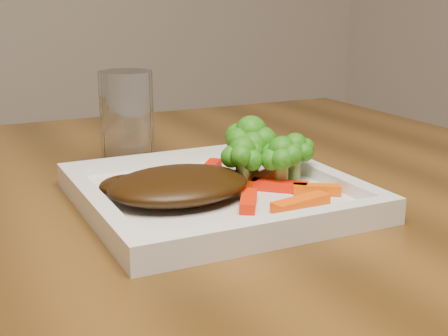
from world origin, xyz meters
name	(u,v)px	position (x,y,z in m)	size (l,w,h in m)	color
plate	(215,198)	(0.42, 0.11, 0.76)	(0.27, 0.27, 0.01)	silver
steak	(179,185)	(0.37, 0.11, 0.78)	(0.14, 0.11, 0.03)	black
broccoli_0	(251,148)	(0.47, 0.14, 0.80)	(0.07, 0.07, 0.07)	#265C0F
broccoli_1	(295,151)	(0.51, 0.11, 0.79)	(0.05, 0.05, 0.06)	#387513
broccoli_2	(281,161)	(0.48, 0.09, 0.79)	(0.05, 0.05, 0.06)	#1A7613
broccoli_3	(243,160)	(0.45, 0.11, 0.79)	(0.05, 0.05, 0.06)	#276811
carrot_0	(301,203)	(0.47, 0.03, 0.77)	(0.06, 0.02, 0.01)	#F95004
carrot_1	(317,189)	(0.51, 0.06, 0.77)	(0.05, 0.01, 0.01)	#E85003
carrot_2	(248,201)	(0.43, 0.06, 0.77)	(0.05, 0.01, 0.01)	red
carrot_4	(210,168)	(0.44, 0.18, 0.77)	(0.05, 0.01, 0.01)	red
carrot_5	(279,186)	(0.48, 0.09, 0.77)	(0.06, 0.02, 0.01)	#FE1704
carrot_6	(260,179)	(0.47, 0.12, 0.77)	(0.05, 0.01, 0.01)	#FF3004
drinking_glass	(127,119)	(0.38, 0.29, 0.81)	(0.07, 0.07, 0.12)	silver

